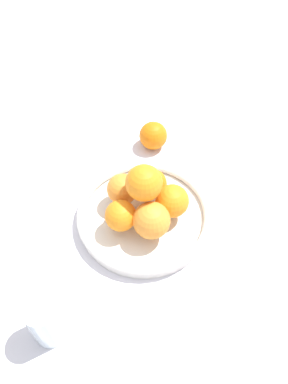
# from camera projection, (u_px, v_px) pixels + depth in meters

# --- Properties ---
(ground_plane) EXTENTS (4.00, 4.00, 0.00)m
(ground_plane) POSITION_uv_depth(u_px,v_px,m) (144.00, 220.00, 0.85)
(ground_plane) COLOR silver
(fruit_bowl) EXTENTS (0.30, 0.30, 0.04)m
(fruit_bowl) POSITION_uv_depth(u_px,v_px,m) (144.00, 216.00, 0.83)
(fruit_bowl) COLOR silver
(fruit_bowl) RESTS_ON ground_plane
(orange_pile) EXTENTS (0.18, 0.18, 0.13)m
(orange_pile) POSITION_uv_depth(u_px,v_px,m) (145.00, 199.00, 0.78)
(orange_pile) COLOR orange
(orange_pile) RESTS_ON fruit_bowl
(stray_orange) EXTENTS (0.07, 0.07, 0.07)m
(stray_orange) POSITION_uv_depth(u_px,v_px,m) (153.00, 136.00, 0.97)
(stray_orange) COLOR orange
(stray_orange) RESTS_ON ground_plane
(drinking_glass) EXTENTS (0.06, 0.06, 0.11)m
(drinking_glass) POSITION_uv_depth(u_px,v_px,m) (46.00, 320.00, 0.65)
(drinking_glass) COLOR silver
(drinking_glass) RESTS_ON ground_plane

